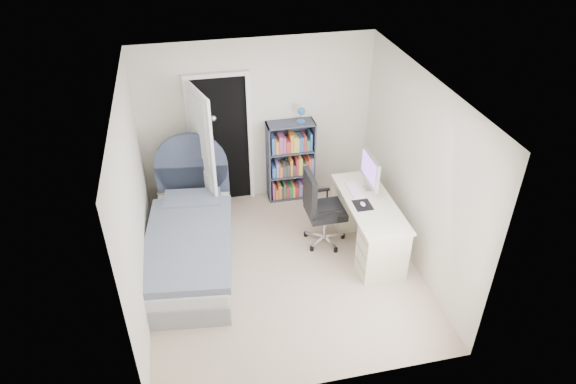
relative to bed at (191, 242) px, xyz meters
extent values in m
cube|color=tan|center=(1.14, -0.40, -0.34)|extent=(3.40, 3.60, 0.05)
cube|color=white|center=(1.14, -0.40, 2.21)|extent=(3.40, 3.60, 0.05)
cube|color=silver|center=(1.14, 1.42, 0.94)|extent=(3.40, 0.05, 2.50)
cube|color=silver|center=(1.14, -2.23, 0.94)|extent=(3.40, 0.05, 2.50)
cube|color=silver|center=(-0.58, -0.40, 0.94)|extent=(0.05, 3.60, 2.50)
cube|color=silver|center=(2.87, -0.40, 0.94)|extent=(0.05, 3.60, 2.50)
cube|color=black|center=(0.59, 1.39, 0.69)|extent=(0.80, 0.01, 2.00)
cube|color=white|center=(0.16, 1.37, 0.69)|extent=(0.06, 0.06, 2.00)
cube|color=white|center=(1.02, 1.37, 0.69)|extent=(0.06, 0.06, 2.00)
cube|color=white|center=(0.59, 1.37, 1.72)|extent=(0.92, 0.06, 0.06)
cube|color=white|center=(0.31, 0.98, 0.69)|extent=(0.27, 0.78, 2.00)
cube|color=gray|center=(-0.01, -0.11, -0.17)|extent=(1.29, 2.28, 0.28)
cube|color=silver|center=(-0.01, -0.11, 0.05)|extent=(1.26, 2.23, 0.17)
cube|color=slate|center=(-0.03, -0.22, 0.18)|extent=(1.29, 1.96, 0.11)
cube|color=slate|center=(0.08, 0.66, 0.20)|extent=(0.82, 0.52, 0.13)
cube|color=#3A435A|center=(0.12, 1.01, 0.12)|extent=(1.03, 0.19, 0.87)
cylinder|color=#3A435A|center=(0.12, 1.01, 0.55)|extent=(1.03, 0.19, 1.03)
cylinder|color=tan|center=(-0.37, 1.03, -0.08)|extent=(0.03, 0.03, 0.46)
cylinder|color=tan|center=(-0.37, 1.33, -0.08)|extent=(0.03, 0.03, 0.46)
cylinder|color=tan|center=(-0.06, 1.03, -0.08)|extent=(0.03, 0.03, 0.46)
cylinder|color=tan|center=(-0.06, 1.33, -0.08)|extent=(0.03, 0.03, 0.46)
cube|color=tan|center=(-0.21, 1.18, 0.13)|extent=(0.37, 0.37, 0.03)
cube|color=tan|center=(-0.21, 1.18, -0.15)|extent=(0.33, 0.33, 0.02)
cube|color=#B24C33|center=(-0.26, 1.18, 0.16)|extent=(0.15, 0.20, 0.03)
cube|color=#3F598C|center=(-0.26, 1.18, 0.19)|extent=(0.14, 0.19, 0.03)
cube|color=#D8CC7F|center=(-0.26, 1.18, 0.22)|extent=(0.13, 0.18, 0.03)
cylinder|color=silver|center=(0.43, 1.18, -0.30)|extent=(0.22, 0.22, 0.02)
cylinder|color=silver|center=(0.43, 1.18, 0.46)|extent=(0.02, 0.02, 1.53)
sphere|color=silver|center=(0.50, 1.13, 1.19)|extent=(0.09, 0.09, 0.09)
cube|color=#3B3F51|center=(1.27, 1.24, 0.32)|extent=(0.02, 0.30, 1.27)
cube|color=#3B3F51|center=(1.96, 1.24, 0.32)|extent=(0.02, 0.30, 1.27)
cube|color=#3B3F51|center=(1.61, 1.24, 0.95)|extent=(0.71, 0.30, 0.02)
cube|color=#3B3F51|center=(1.61, 1.24, -0.30)|extent=(0.71, 0.30, 0.02)
cube|color=#3B3F51|center=(1.61, 1.39, 0.32)|extent=(0.71, 0.01, 1.27)
cube|color=#3B3F51|center=(1.61, 1.24, 0.09)|extent=(0.67, 0.28, 0.02)
cube|color=#3B3F51|center=(1.61, 1.24, 0.50)|extent=(0.67, 0.28, 0.02)
cylinder|color=#276AAC|center=(1.76, 1.24, 0.97)|extent=(0.12, 0.12, 0.02)
cylinder|color=silver|center=(1.76, 1.24, 1.05)|extent=(0.02, 0.02, 0.16)
sphere|color=#276AAC|center=(1.76, 1.21, 1.14)|extent=(0.11, 0.11, 0.11)
cube|color=#994C7F|center=(1.33, 1.22, -0.14)|extent=(0.04, 0.21, 0.28)
cube|color=orange|center=(1.37, 1.22, -0.20)|extent=(0.04, 0.21, 0.17)
cube|color=orange|center=(1.42, 1.22, -0.17)|extent=(0.05, 0.21, 0.23)
cube|color=#3F3F3F|center=(1.47, 1.22, -0.18)|extent=(0.03, 0.21, 0.20)
cube|color=#337F4C|center=(1.50, 1.22, -0.16)|extent=(0.03, 0.21, 0.25)
cube|color=#B23333|center=(1.54, 1.22, -0.19)|extent=(0.05, 0.21, 0.19)
cube|color=#337F4C|center=(1.60, 1.22, -0.19)|extent=(0.05, 0.21, 0.18)
cube|color=#D8BF4C|center=(1.64, 1.22, -0.19)|extent=(0.04, 0.21, 0.19)
cube|color=#B23333|center=(1.70, 1.22, -0.20)|extent=(0.05, 0.21, 0.17)
cube|color=#7F72B2|center=(1.76, 1.22, -0.18)|extent=(0.05, 0.21, 0.21)
cube|color=#994C7F|center=(1.81, 1.22, -0.15)|extent=(0.04, 0.21, 0.27)
cube|color=#335999|center=(1.85, 1.22, -0.18)|extent=(0.03, 0.21, 0.21)
cube|color=#3F3F3F|center=(1.89, 1.22, -0.19)|extent=(0.04, 0.21, 0.18)
cube|color=#335999|center=(1.34, 1.22, 0.20)|extent=(0.06, 0.21, 0.18)
cube|color=#7F72B2|center=(1.39, 1.22, 0.23)|extent=(0.04, 0.21, 0.24)
cube|color=orange|center=(1.44, 1.22, 0.20)|extent=(0.05, 0.21, 0.17)
cube|color=#3F3F3F|center=(1.50, 1.22, 0.20)|extent=(0.06, 0.21, 0.18)
cube|color=#3F3F3F|center=(1.56, 1.22, 0.21)|extent=(0.05, 0.21, 0.19)
cube|color=orange|center=(1.60, 1.22, 0.25)|extent=(0.04, 0.21, 0.28)
cube|color=#3F3F3F|center=(1.65, 1.22, 0.20)|extent=(0.04, 0.21, 0.17)
cube|color=#B23333|center=(1.70, 1.22, 0.25)|extent=(0.04, 0.21, 0.28)
cube|color=#D8BF4C|center=(1.75, 1.22, 0.25)|extent=(0.05, 0.21, 0.28)
cube|color=#337F4C|center=(1.80, 1.22, 0.21)|extent=(0.04, 0.21, 0.19)
cube|color=#B23333|center=(1.85, 1.22, 0.23)|extent=(0.05, 0.21, 0.23)
cube|color=orange|center=(1.89, 1.22, 0.24)|extent=(0.03, 0.21, 0.25)
cube|color=#7F72B2|center=(1.93, 1.22, 0.25)|extent=(0.04, 0.21, 0.26)
cube|color=#335999|center=(1.33, 1.22, 0.65)|extent=(0.05, 0.21, 0.26)
cube|color=orange|center=(1.39, 1.22, 0.62)|extent=(0.05, 0.21, 0.21)
cube|color=#994C7F|center=(1.45, 1.22, 0.65)|extent=(0.05, 0.21, 0.27)
cube|color=#994C7F|center=(1.50, 1.22, 0.64)|extent=(0.04, 0.21, 0.25)
cube|color=#B23333|center=(1.55, 1.22, 0.61)|extent=(0.06, 0.21, 0.19)
cube|color=orange|center=(1.61, 1.22, 0.66)|extent=(0.05, 0.21, 0.28)
cube|color=#D8BF4C|center=(1.66, 1.22, 0.64)|extent=(0.04, 0.21, 0.24)
cube|color=#D8BF4C|center=(1.70, 1.22, 0.63)|extent=(0.03, 0.21, 0.22)
cube|color=#335999|center=(1.75, 1.22, 0.63)|extent=(0.06, 0.21, 0.23)
cube|color=#B23333|center=(1.81, 1.22, 0.64)|extent=(0.04, 0.21, 0.25)
cube|color=#337F4C|center=(1.86, 1.22, 0.61)|extent=(0.04, 0.21, 0.17)
cube|color=#335999|center=(1.90, 1.22, 0.66)|extent=(0.03, 0.21, 0.27)
cube|color=beige|center=(2.35, -0.21, 0.42)|extent=(0.61, 1.53, 0.03)
cube|color=beige|center=(2.35, -0.76, 0.05)|extent=(0.56, 0.41, 0.72)
cube|color=beige|center=(2.35, 0.33, 0.05)|extent=(0.56, 0.41, 0.72)
cube|color=silver|center=(2.46, 0.09, 0.44)|extent=(0.16, 0.16, 0.01)
cube|color=silver|center=(2.49, 0.09, 0.56)|extent=(0.03, 0.06, 0.22)
cube|color=silver|center=(2.43, 0.09, 0.74)|extent=(0.04, 0.57, 0.41)
cube|color=#9351C6|center=(2.41, 0.09, 0.76)|extent=(0.00, 0.51, 0.33)
cube|color=white|center=(2.23, 0.09, 0.44)|extent=(0.13, 0.41, 0.02)
cube|color=black|center=(2.23, -0.27, 0.43)|extent=(0.22, 0.27, 0.00)
ellipsoid|color=white|center=(2.23, -0.27, 0.45)|extent=(0.06, 0.10, 0.03)
cube|color=silver|center=(1.96, 0.03, -0.25)|extent=(0.29, 0.05, 0.03)
cylinder|color=black|center=(2.10, 0.03, -0.28)|extent=(0.06, 0.06, 0.06)
cube|color=silver|center=(1.86, 0.16, -0.25)|extent=(0.12, 0.29, 0.03)
cylinder|color=black|center=(1.91, 0.29, -0.28)|extent=(0.06, 0.06, 0.06)
cube|color=silver|center=(1.71, 0.11, -0.25)|extent=(0.26, 0.20, 0.03)
cylinder|color=black|center=(1.60, 0.19, -0.28)|extent=(0.06, 0.06, 0.06)
cube|color=silver|center=(1.71, -0.06, -0.25)|extent=(0.25, 0.20, 0.03)
cylinder|color=black|center=(1.60, -0.14, -0.28)|extent=(0.06, 0.06, 0.06)
cube|color=silver|center=(1.87, -0.10, -0.25)|extent=(0.13, 0.28, 0.03)
cylinder|color=black|center=(1.91, -0.24, -0.28)|extent=(0.06, 0.06, 0.06)
cylinder|color=silver|center=(1.82, 0.03, -0.04)|extent=(0.05, 0.05, 0.43)
cube|color=black|center=(1.82, 0.03, 0.20)|extent=(0.50, 0.50, 0.09)
cube|color=black|center=(1.60, 0.02, 0.53)|extent=(0.08, 0.45, 0.56)
cube|color=black|center=(1.81, -0.24, 0.36)|extent=(0.31, 0.05, 0.03)
cube|color=black|center=(1.80, 0.29, 0.36)|extent=(0.31, 0.05, 0.03)
camera|label=1|loc=(0.13, -5.36, 4.23)|focal=32.00mm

